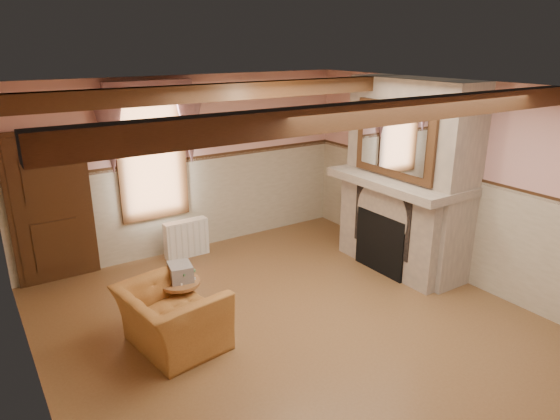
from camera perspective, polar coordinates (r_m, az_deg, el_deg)
floor at (r=6.18m, az=1.79°, el=-13.25°), size 5.50×6.00×0.01m
ceiling at (r=5.27m, az=2.10°, el=13.55°), size 5.50×6.00×0.01m
wall_back at (r=8.11m, az=-10.38°, el=5.03°), size 5.50×0.02×2.80m
wall_left at (r=4.68m, az=-27.03°, el=-7.03°), size 0.02×6.00×2.80m
wall_right at (r=7.44m, az=19.58°, el=3.01°), size 0.02×6.00×2.80m
wainscot at (r=5.82m, az=1.86°, el=-6.97°), size 5.50×6.00×1.50m
chair_rail at (r=5.54m, az=1.94°, el=0.04°), size 5.50×6.00×0.08m
firebox at (r=7.56m, az=11.72°, el=-3.64°), size 0.20×0.95×0.90m
armchair at (r=5.80m, az=-12.24°, el=-11.90°), size 1.12×1.23×0.72m
side_table at (r=6.27m, az=-11.23°, el=-10.23°), size 0.62×0.62×0.55m
book_stack at (r=6.15m, az=-11.33°, el=-6.94°), size 0.31×0.36×0.20m
radiator at (r=8.09m, az=-10.65°, el=-3.21°), size 0.70×0.18×0.60m
bowl at (r=7.51m, az=12.79°, el=4.31°), size 0.38×0.38×0.09m
mantel_clock at (r=7.96m, az=9.43°, el=5.71°), size 0.14×0.24×0.20m
oil_lamp at (r=7.79m, az=10.54°, el=5.68°), size 0.11×0.11×0.28m
candle_red at (r=6.90m, az=18.42°, el=2.84°), size 0.06×0.06×0.16m
jar_yellow at (r=7.11m, az=16.28°, el=3.34°), size 0.06×0.06×0.12m
fireplace at (r=7.56m, az=14.49°, el=3.75°), size 0.85×2.00×2.80m
mantel at (r=7.44m, az=13.53°, el=3.27°), size 1.05×2.05×0.12m
overmantel_mirror at (r=7.18m, az=12.86°, el=7.77°), size 0.06×1.44×1.04m
door at (r=7.62m, az=-24.67°, el=-0.03°), size 1.10×0.10×2.10m
window at (r=7.82m, az=-14.45°, el=6.13°), size 1.06×0.08×2.02m
window_drapes at (r=7.64m, az=-14.59°, el=10.41°), size 1.30×0.14×1.40m
ceiling_beam_front at (r=4.36m, az=11.37°, el=10.83°), size 5.50×0.18×0.20m
ceiling_beam_back at (r=6.29m, az=-4.40°, el=13.43°), size 5.50×0.18×0.20m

